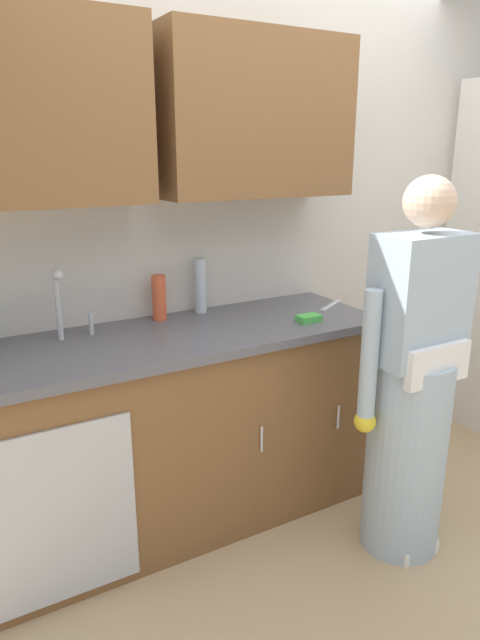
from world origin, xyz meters
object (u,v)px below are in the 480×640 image
(person_at_sink, at_px, (411,402))
(knife_on_counter, at_px, (331,305))
(sink, at_px, (80,351))
(bottle_water_short, at_px, (159,298))
(bottle_water_tall, at_px, (200,285))
(sponge, at_px, (309,318))

(person_at_sink, height_order, knife_on_counter, person_at_sink)
(person_at_sink, bearing_deg, knife_on_counter, 81.86)
(sink, bearing_deg, bottle_water_short, 25.91)
(person_at_sink, distance_m, knife_on_counter, 0.72)
(sink, bearing_deg, person_at_sink, -28.92)
(bottle_water_short, xyz_separation_m, bottle_water_tall, (0.22, 0.02, 0.03))
(sink, height_order, bottle_water_short, sink)
(bottle_water_short, distance_m, bottle_water_tall, 0.23)
(sink, relative_size, bottle_water_tall, 1.85)
(bottle_water_short, distance_m, knife_on_counter, 0.89)
(bottle_water_short, bearing_deg, knife_on_counter, -13.42)
(person_at_sink, xyz_separation_m, bottle_water_short, (-0.76, 0.87, 0.35))
(bottle_water_short, xyz_separation_m, knife_on_counter, (0.86, -0.21, -0.10))
(sink, bearing_deg, sponge, -8.92)
(person_at_sink, distance_m, bottle_water_tall, 1.11)
(bottle_water_tall, bearing_deg, sink, -160.82)
(person_at_sink, bearing_deg, bottle_water_short, 131.21)
(person_at_sink, xyz_separation_m, sponge, (-0.17, 0.50, 0.26))
(bottle_water_tall, xyz_separation_m, sponge, (0.37, -0.39, -0.12))
(sink, xyz_separation_m, person_at_sink, (1.20, -0.66, -0.23))
(person_at_sink, distance_m, sponge, 0.59)
(bottle_water_short, relative_size, bottle_water_tall, 0.79)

